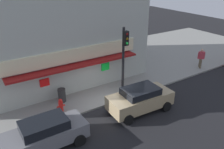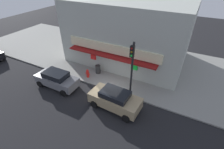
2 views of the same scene
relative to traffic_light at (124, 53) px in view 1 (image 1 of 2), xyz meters
The scene contains 9 objects.
ground_plane 3.65m from the traffic_light, 156.43° to the right, with size 65.60×65.60×0.00m, color black.
sidewalk 6.31m from the traffic_light, 107.44° to the left, with size 43.73×11.89×0.13m, color gray.
corner_building 6.86m from the traffic_light, 114.28° to the left, with size 12.96×9.62×6.79m.
traffic_light is the anchor object (origin of this frame).
fire_hydrant 5.38m from the traffic_light, behind, with size 0.53×0.29×0.90m.
trash_can 5.07m from the traffic_light, 163.30° to the left, with size 0.52×0.52×0.92m, color #2D2D2D.
pedestrian 8.78m from the traffic_light, ahead, with size 0.55×0.49×1.76m.
parked_car_grey 7.29m from the traffic_light, 159.93° to the right, with size 4.17×1.93×1.60m.
parked_car_tan 3.30m from the traffic_light, 98.93° to the right, with size 4.23×2.19×1.62m.
Camera 1 is at (-7.13, -11.34, 8.33)m, focal length 37.47 mm.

